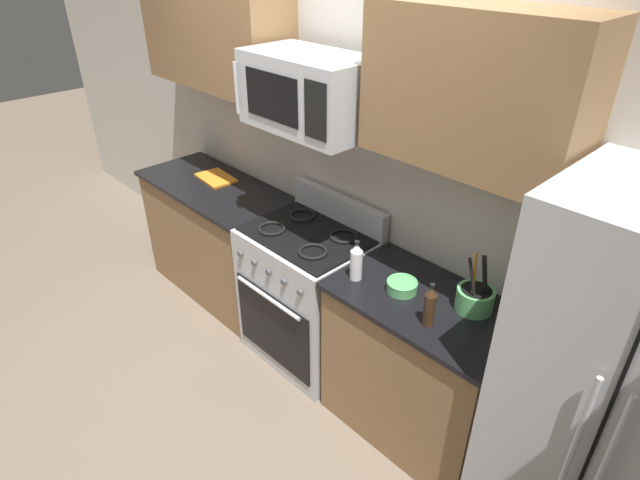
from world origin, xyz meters
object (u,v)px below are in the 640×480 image
object	(u,v)px
cutting_board	(216,178)
bottle_soy	(430,306)
microwave	(309,92)
prep_bowl	(402,286)
range_oven	(308,294)
bottle_vinegar	(356,262)
utensil_crock	(475,298)
refrigerator	(622,412)

from	to	relation	value
cutting_board	bottle_soy	xyz separation A→B (m)	(2.07, -0.22, 0.10)
microwave	bottle_soy	world-z (taller)	microwave
cutting_board	prep_bowl	distance (m)	1.83
microwave	prep_bowl	xyz separation A→B (m)	(0.74, -0.06, -0.83)
range_oven	microwave	world-z (taller)	microwave
bottle_soy	microwave	bearing A→B (deg)	170.05
bottle_soy	bottle_vinegar	bearing A→B (deg)	176.56
range_oven	utensil_crock	bearing A→B (deg)	5.44
microwave	cutting_board	size ratio (longest dim) A/B	2.34
bottle_vinegar	range_oven	bearing A→B (deg)	166.75
range_oven	refrigerator	world-z (taller)	refrigerator
refrigerator	microwave	distance (m)	2.01
cutting_board	utensil_crock	bearing A→B (deg)	0.75
microwave	cutting_board	xyz separation A→B (m)	(-1.08, 0.05, -0.85)
prep_bowl	utensil_crock	bearing A→B (deg)	22.01
microwave	bottle_vinegar	world-z (taller)	microwave
utensil_crock	prep_bowl	size ratio (longest dim) A/B	2.12
bottle_vinegar	utensil_crock	bearing A→B (deg)	21.15
bottle_soy	bottle_vinegar	xyz separation A→B (m)	(-0.48, 0.03, 0.00)
microwave	utensil_crock	bearing A→B (deg)	4.09
bottle_soy	prep_bowl	xyz separation A→B (m)	(-0.25, 0.12, -0.07)
cutting_board	prep_bowl	xyz separation A→B (m)	(1.82, -0.11, 0.02)
microwave	cutting_board	distance (m)	1.38
utensil_crock	cutting_board	distance (m)	2.16
bottle_vinegar	prep_bowl	bearing A→B (deg)	19.94
range_oven	prep_bowl	xyz separation A→B (m)	(0.74, -0.03, 0.47)
refrigerator	utensil_crock	xyz separation A→B (m)	(-0.74, 0.12, 0.08)
utensil_crock	cutting_board	bearing A→B (deg)	-179.25
range_oven	cutting_board	size ratio (longest dim) A/B	3.53
refrigerator	microwave	size ratio (longest dim) A/B	2.47
utensil_crock	bottle_vinegar	xyz separation A→B (m)	(-0.57, -0.22, 0.04)
refrigerator	microwave	bearing A→B (deg)	178.64
refrigerator	bottle_vinegar	bearing A→B (deg)	-175.56
utensil_crock	cutting_board	size ratio (longest dim) A/B	1.09
utensil_crock	prep_bowl	bearing A→B (deg)	-157.99
refrigerator	utensil_crock	bearing A→B (deg)	170.77
utensil_crock	bottle_vinegar	distance (m)	0.61
refrigerator	bottle_vinegar	size ratio (longest dim) A/B	7.84
bottle_soy	refrigerator	bearing A→B (deg)	9.01
range_oven	bottle_vinegar	bearing A→B (deg)	-13.25
utensil_crock	microwave	bearing A→B (deg)	-175.91
utensil_crock	bottle_soy	bearing A→B (deg)	-109.23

